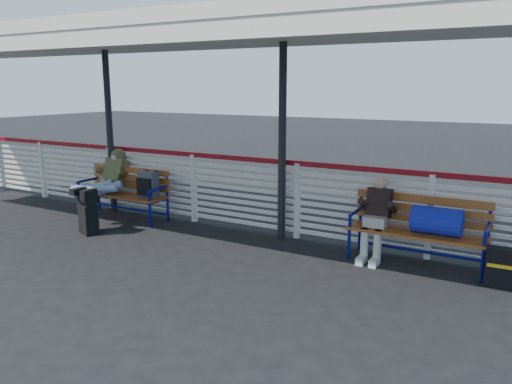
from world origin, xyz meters
The scene contains 9 objects.
ground centered at (0.00, 0.00, 0.00)m, with size 60.00×60.00×0.00m, color black.
fence centered at (0.00, 1.90, 0.66)m, with size 12.08×0.08×1.24m.
canopy centered at (0.00, 0.87, 3.04)m, with size 12.60×3.60×3.16m.
luggage_stack centered at (-1.06, 0.44, 0.40)m, with size 0.50×0.40×0.74m.
bench_left centered at (-1.06, 1.48, 0.59)m, with size 1.80×0.56×0.92m.
bench_right centered at (4.04, 1.60, 0.61)m, with size 1.80×0.56×0.92m.
traveler_man centered at (-1.40, 1.13, 0.67)m, with size 0.94×1.63×0.77m.
companion_person centered at (3.35, 1.57, 0.60)m, with size 0.32×0.66×1.15m.
suitcase_side centered at (4.95, 1.32, 0.24)m, with size 0.35×0.22×0.48m.
Camera 1 is at (5.17, -5.04, 2.38)m, focal length 35.00 mm.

